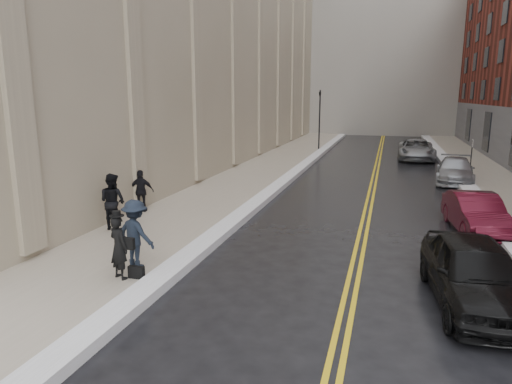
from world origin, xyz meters
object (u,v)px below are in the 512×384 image
Objects in this scene: car_black at (474,273)px; pedestrian_main at (119,247)px; pedestrian_a at (113,201)px; pedestrian_b at (136,233)px; pedestrian_c at (141,191)px; car_silver_near at (455,170)px; car_silver_far at (416,149)px; car_maroon at (476,213)px.

car_black is 2.81× the size of pedestrian_main.
pedestrian_b is (2.66, -2.96, -0.05)m from pedestrian_a.
pedestrian_c is (-11.43, 5.09, 0.21)m from car_black.
car_silver_near is 2.52× the size of pedestrian_b.
pedestrian_a is 1.06× the size of pedestrian_b.
car_silver_far is 2.98× the size of pedestrian_b.
pedestrian_c is (-11.40, -20.32, 0.22)m from car_silver_far.
pedestrian_b is at bearing -114.96° from car_silver_near.
car_black reaches higher than car_silver_far.
pedestrian_b is at bearing -64.94° from pedestrian_main.
car_black is 8.52m from pedestrian_main.
pedestrian_b is (-9.50, -6.64, 0.40)m from car_maroon.
pedestrian_a is at bearing -170.15° from car_maroon.
pedestrian_c reaches higher than pedestrian_main.
pedestrian_main is (-10.01, -17.41, 0.29)m from car_silver_near.
pedestrian_a is (-12.16, -3.68, 0.45)m from car_maroon.
pedestrian_a is (-11.09, -22.77, 0.36)m from car_silver_far.
pedestrian_main is at bearing 99.14° from pedestrian_c.
car_silver_near is 2.39× the size of pedestrian_a.
car_maroon is at bearing -86.74° from car_silver_far.
car_silver_far is at bearing -92.23° from pedestrian_b.
pedestrian_main is 6.95m from pedestrian_c.
car_silver_far is at bearing -84.28° from pedestrian_main.
car_black is at bearing -161.89° from pedestrian_b.
pedestrian_a is (-12.69, -13.59, 0.45)m from car_silver_near.
car_silver_near is 2.86× the size of pedestrian_main.
pedestrian_main is at bearing 107.72° from pedestrian_b.
pedestrian_b is 6.17m from pedestrian_c.
pedestrian_main is at bearing 134.39° from pedestrian_a.
car_maroon is 0.74× the size of car_silver_far.
car_silver_far is 25.33m from pedestrian_a.
car_maroon is at bearing -86.80° from car_silver_near.
pedestrian_b reaches higher than pedestrian_c.
pedestrian_a is at bearing 80.83° from pedestrian_c.
pedestrian_a is at bearing 160.70° from car_black.
pedestrian_c is at bearing 178.64° from car_maroon.
pedestrian_a reaches higher than pedestrian_b.
pedestrian_a reaches higher than car_silver_near.
car_silver_near is 17.12m from pedestrian_c.
pedestrian_main reaches higher than car_silver_near.
car_silver_far is (-1.60, 9.18, 0.09)m from car_silver_near.
pedestrian_main reaches higher than car_maroon.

